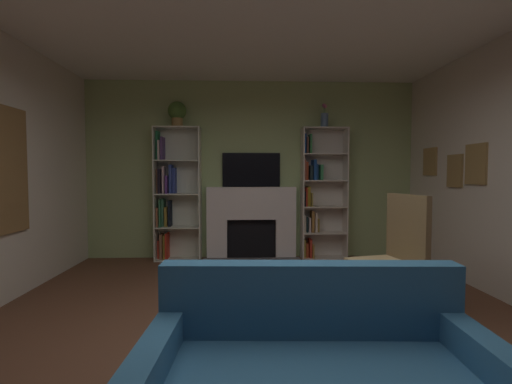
{
  "coord_description": "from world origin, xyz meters",
  "views": [
    {
      "loc": [
        -0.17,
        -2.83,
        1.37
      ],
      "look_at": [
        0.0,
        1.27,
        1.16
      ],
      "focal_mm": 26.07,
      "sensor_mm": 36.0,
      "label": 1
    }
  ],
  "objects_px": {
    "tv": "(251,170)",
    "bookshelf_right": "(318,195)",
    "fireplace": "(251,221)",
    "armchair": "(393,256)",
    "potted_plant": "(177,112)",
    "coffee_table": "(296,313)",
    "bookshelf_left": "(173,196)",
    "vase_with_flowers": "(324,119)"
  },
  "relations": [
    {
      "from": "potted_plant",
      "to": "coffee_table",
      "type": "relative_size",
      "value": 0.45
    },
    {
      "from": "vase_with_flowers",
      "to": "fireplace",
      "type": "bearing_deg",
      "value": 177.63
    },
    {
      "from": "potted_plant",
      "to": "coffee_table",
      "type": "distance_m",
      "value": 4.07
    },
    {
      "from": "fireplace",
      "to": "tv",
      "type": "relative_size",
      "value": 1.64
    },
    {
      "from": "bookshelf_left",
      "to": "armchair",
      "type": "xyz_separation_m",
      "value": [
        2.53,
        -2.44,
        -0.44
      ]
    },
    {
      "from": "bookshelf_right",
      "to": "potted_plant",
      "type": "bearing_deg",
      "value": -179.04
    },
    {
      "from": "tv",
      "to": "bookshelf_left",
      "type": "height_order",
      "value": "bookshelf_left"
    },
    {
      "from": "tv",
      "to": "vase_with_flowers",
      "type": "height_order",
      "value": "vase_with_flowers"
    },
    {
      "from": "potted_plant",
      "to": "tv",
      "type": "bearing_deg",
      "value": 5.94
    },
    {
      "from": "fireplace",
      "to": "potted_plant",
      "type": "height_order",
      "value": "potted_plant"
    },
    {
      "from": "fireplace",
      "to": "tv",
      "type": "bearing_deg",
      "value": 90.0
    },
    {
      "from": "bookshelf_right",
      "to": "vase_with_flowers",
      "type": "distance_m",
      "value": 1.2
    },
    {
      "from": "vase_with_flowers",
      "to": "potted_plant",
      "type": "bearing_deg",
      "value": -179.96
    },
    {
      "from": "bookshelf_right",
      "to": "potted_plant",
      "type": "relative_size",
      "value": 5.29
    },
    {
      "from": "tv",
      "to": "bookshelf_left",
      "type": "relative_size",
      "value": 0.44
    },
    {
      "from": "potted_plant",
      "to": "armchair",
      "type": "relative_size",
      "value": 0.34
    },
    {
      "from": "vase_with_flowers",
      "to": "bookshelf_right",
      "type": "bearing_deg",
      "value": 156.69
    },
    {
      "from": "fireplace",
      "to": "bookshelf_left",
      "type": "xyz_separation_m",
      "value": [
        -1.24,
        -0.01,
        0.42
      ]
    },
    {
      "from": "bookshelf_right",
      "to": "fireplace",
      "type": "bearing_deg",
      "value": 179.34
    },
    {
      "from": "bookshelf_left",
      "to": "armchair",
      "type": "relative_size",
      "value": 1.79
    },
    {
      "from": "bookshelf_left",
      "to": "bookshelf_right",
      "type": "height_order",
      "value": "same"
    },
    {
      "from": "tv",
      "to": "bookshelf_right",
      "type": "xyz_separation_m",
      "value": [
        1.07,
        -0.08,
        -0.4
      ]
    },
    {
      "from": "fireplace",
      "to": "armchair",
      "type": "bearing_deg",
      "value": -62.32
    },
    {
      "from": "fireplace",
      "to": "vase_with_flowers",
      "type": "relative_size",
      "value": 3.96
    },
    {
      "from": "tv",
      "to": "bookshelf_right",
      "type": "height_order",
      "value": "bookshelf_right"
    },
    {
      "from": "fireplace",
      "to": "vase_with_flowers",
      "type": "xyz_separation_m",
      "value": [
        1.15,
        -0.05,
        1.62
      ]
    },
    {
      "from": "vase_with_flowers",
      "to": "coffee_table",
      "type": "relative_size",
      "value": 0.44
    },
    {
      "from": "bookshelf_right",
      "to": "potted_plant",
      "type": "xyz_separation_m",
      "value": [
        -2.23,
        -0.04,
        1.29
      ]
    },
    {
      "from": "fireplace",
      "to": "coffee_table",
      "type": "height_order",
      "value": "fireplace"
    },
    {
      "from": "potted_plant",
      "to": "armchair",
      "type": "bearing_deg",
      "value": -44.56
    },
    {
      "from": "potted_plant",
      "to": "armchair",
      "type": "xyz_separation_m",
      "value": [
        2.44,
        -2.4,
        -1.73
      ]
    },
    {
      "from": "armchair",
      "to": "vase_with_flowers",
      "type": "bearing_deg",
      "value": 93.16
    },
    {
      "from": "fireplace",
      "to": "bookshelf_right",
      "type": "height_order",
      "value": "bookshelf_right"
    },
    {
      "from": "fireplace",
      "to": "coffee_table",
      "type": "bearing_deg",
      "value": -86.3
    },
    {
      "from": "fireplace",
      "to": "armchair",
      "type": "height_order",
      "value": "armchair"
    },
    {
      "from": "potted_plant",
      "to": "vase_with_flowers",
      "type": "xyz_separation_m",
      "value": [
        2.31,
        0.0,
        -0.09
      ]
    },
    {
      "from": "bookshelf_right",
      "to": "vase_with_flowers",
      "type": "bearing_deg",
      "value": -23.31
    },
    {
      "from": "coffee_table",
      "to": "bookshelf_right",
      "type": "bearing_deg",
      "value": 75.66
    },
    {
      "from": "vase_with_flowers",
      "to": "armchair",
      "type": "bearing_deg",
      "value": -86.84
    },
    {
      "from": "coffee_table",
      "to": "tv",
      "type": "bearing_deg",
      "value": 93.62
    },
    {
      "from": "tv",
      "to": "bookshelf_right",
      "type": "distance_m",
      "value": 1.15
    },
    {
      "from": "tv",
      "to": "coffee_table",
      "type": "height_order",
      "value": "tv"
    }
  ]
}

